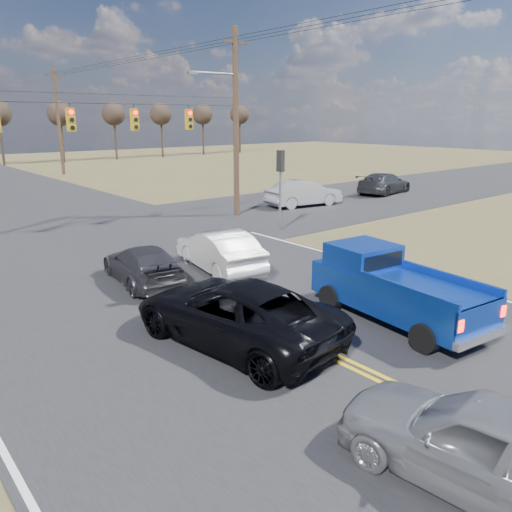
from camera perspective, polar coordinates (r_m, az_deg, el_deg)
ground at (r=10.64m, az=19.99°, el=-15.88°), size 160.00×160.00×0.00m
road_main at (r=17.29m, az=-9.66°, el=-2.84°), size 14.00×120.00×0.02m
road_cross at (r=24.32m, az=-19.24°, el=1.85°), size 120.00×12.00×0.02m
signal_gantry at (r=23.70m, az=-19.01°, el=13.94°), size 19.60×4.83×10.00m
utility_poles at (r=22.78m, az=-19.51°, el=14.28°), size 19.60×58.32×10.00m
treeline at (r=32.29m, az=-26.09°, el=14.57°), size 87.00×117.80×7.40m
pickup_truck at (r=14.05m, az=15.32°, el=-3.52°), size 2.49×5.28×1.91m
silver_suv at (r=8.48m, az=24.99°, el=-19.04°), size 2.30×4.67×1.53m
black_suv at (r=12.28m, az=-2.39°, el=-6.45°), size 3.38×5.96×1.57m
white_car_queue at (r=18.12m, az=-4.24°, el=0.66°), size 2.32×4.73×1.49m
dgrey_car_queue at (r=17.10m, az=-12.78°, el=-0.98°), size 2.41×4.60×1.27m
cross_car_east_near at (r=31.67m, az=5.49°, el=7.15°), size 2.44×5.13×1.62m
cross_car_east_far at (r=38.01m, az=14.45°, el=8.05°), size 2.94×5.53×1.53m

